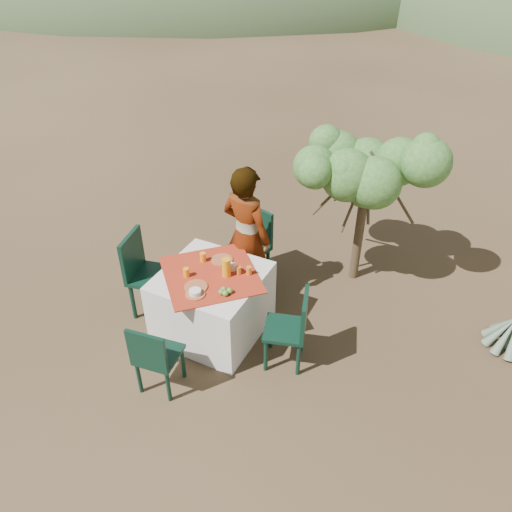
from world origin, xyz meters
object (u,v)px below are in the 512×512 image
(table, at_px, (213,302))
(juice_pitcher, at_px, (226,267))
(chair_far, at_px, (252,242))
(chair_near, at_px, (155,356))
(chair_right, at_px, (293,326))
(shrub_tree, at_px, (373,178))
(chair_left, at_px, (145,271))
(person, at_px, (246,236))

(table, relative_size, juice_pitcher, 6.46)
(chair_far, relative_size, juice_pitcher, 4.68)
(chair_near, bearing_deg, chair_far, -97.22)
(chair_right, xyz_separation_m, shrub_tree, (0.18, 1.72, 0.88))
(chair_left, distance_m, juice_pitcher, 1.04)
(chair_left, xyz_separation_m, juice_pitcher, (0.99, 0.11, 0.31))
(chair_far, xyz_separation_m, juice_pitcher, (0.21, -0.97, 0.34))
(chair_far, bearing_deg, chair_left, -109.74)
(person, bearing_deg, chair_right, 150.81)
(table, height_order, chair_right, chair_right)
(chair_near, xyz_separation_m, chair_right, (0.99, 0.91, 0.02))
(chair_near, bearing_deg, shrub_tree, -121.68)
(chair_left, distance_m, shrub_tree, 2.74)
(chair_right, bearing_deg, shrub_tree, 156.77)
(chair_far, bearing_deg, chair_near, -73.31)
(table, relative_size, chair_left, 1.31)
(chair_left, distance_m, person, 1.19)
(table, height_order, chair_far, chair_far)
(chair_left, height_order, person, person)
(chair_right, relative_size, shrub_tree, 0.51)
(person, xyz_separation_m, shrub_tree, (1.08, 0.98, 0.52))
(table, bearing_deg, person, 85.41)
(table, bearing_deg, juice_pitcher, 20.44)
(table, bearing_deg, chair_near, -92.23)
(chair_right, distance_m, juice_pitcher, 0.89)
(chair_far, bearing_deg, chair_right, -30.89)
(person, bearing_deg, chair_far, -62.25)
(chair_left, height_order, chair_right, chair_left)
(person, xyz_separation_m, juice_pitcher, (0.10, -0.63, 0.02))
(chair_far, xyz_separation_m, shrub_tree, (1.19, 0.64, 0.84))
(chair_far, xyz_separation_m, chair_right, (1.00, -1.08, -0.04))
(chair_right, bearing_deg, chair_far, -154.22)
(chair_near, bearing_deg, person, -100.89)
(chair_right, height_order, juice_pitcher, juice_pitcher)
(chair_right, height_order, person, person)
(chair_right, distance_m, shrub_tree, 1.94)
(chair_far, distance_m, chair_left, 1.33)
(table, xyz_separation_m, juice_pitcher, (0.16, 0.06, 0.48))
(chair_far, distance_m, juice_pitcher, 1.05)
(chair_far, height_order, shrub_tree, shrub_tree)
(chair_left, relative_size, juice_pitcher, 4.95)
(chair_right, bearing_deg, table, -110.35)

